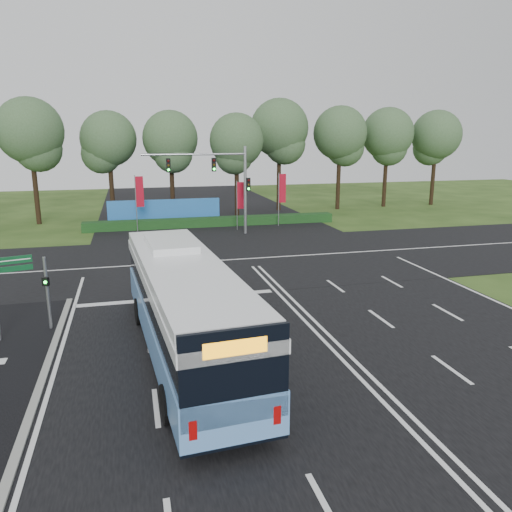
{
  "coord_description": "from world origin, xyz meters",
  "views": [
    {
      "loc": [
        -6.99,
        -18.48,
        7.8
      ],
      "look_at": [
        -1.8,
        2.0,
        2.69
      ],
      "focal_mm": 35.0,
      "sensor_mm": 36.0,
      "label": 1
    }
  ],
  "objects": [
    {
      "name": "pedestrian_signal",
      "position": [
        -10.46,
        2.27,
        1.69
      ],
      "size": [
        0.29,
        0.4,
        3.09
      ],
      "rotation": [
        0.0,
        0.0,
        -0.41
      ],
      "color": "gray",
      "rests_on": "ground"
    },
    {
      "name": "street_sign",
      "position": [
        -11.88,
        1.58,
        2.43
      ],
      "size": [
        1.46,
        0.47,
        3.84
      ],
      "rotation": [
        0.0,
        0.0,
        0.27
      ],
      "color": "gray",
      "rests_on": "ground"
    },
    {
      "name": "traffic_light_gantry",
      "position": [
        0.21,
        20.5,
        4.66
      ],
      "size": [
        8.41,
        0.28,
        7.0
      ],
      "color": "gray",
      "rests_on": "ground"
    },
    {
      "name": "eucalyptus_row",
      "position": [
        3.55,
        31.21,
        7.88
      ],
      "size": [
        53.68,
        8.89,
        11.57
      ],
      "color": "black",
      "rests_on": "ground"
    },
    {
      "name": "banner_flag_mid",
      "position": [
        1.9,
        22.15,
        2.72
      ],
      "size": [
        0.6,
        0.2,
        4.14
      ],
      "rotation": [
        0.0,
        0.0,
        -0.25
      ],
      "color": "gray",
      "rests_on": "ground"
    },
    {
      "name": "hedge",
      "position": [
        0.0,
        24.5,
        0.4
      ],
      "size": [
        22.0,
        1.2,
        0.8
      ],
      "primitive_type": "cube",
      "color": "#143715",
      "rests_on": "ground"
    },
    {
      "name": "ground",
      "position": [
        0.0,
        0.0,
        0.0
      ],
      "size": [
        120.0,
        120.0,
        0.0
      ],
      "primitive_type": "plane",
      "color": "#2A4517",
      "rests_on": "ground"
    },
    {
      "name": "kerb_strip",
      "position": [
        -10.1,
        -3.0,
        0.06
      ],
      "size": [
        0.25,
        18.0,
        0.12
      ],
      "primitive_type": "cube",
      "color": "gray",
      "rests_on": "ground"
    },
    {
      "name": "banner_flag_right",
      "position": [
        5.89,
        23.29,
        3.04
      ],
      "size": [
        0.69,
        0.09,
        4.67
      ],
      "rotation": [
        0.0,
        0.0,
        0.05
      ],
      "color": "gray",
      "rests_on": "ground"
    },
    {
      "name": "banner_flag_left",
      "position": [
        -6.27,
        23.56,
        3.04
      ],
      "size": [
        0.69,
        0.13,
        4.67
      ],
      "rotation": [
        0.0,
        0.0,
        0.11
      ],
      "color": "gray",
      "rests_on": "ground"
    },
    {
      "name": "blue_hoarding",
      "position": [
        -4.0,
        27.0,
        1.1
      ],
      "size": [
        10.0,
        0.3,
        2.2
      ],
      "primitive_type": "cube",
      "color": "#2164B4",
      "rests_on": "ground"
    },
    {
      "name": "road_cross",
      "position": [
        0.0,
        12.0,
        0.03
      ],
      "size": [
        120.0,
        14.0,
        0.05
      ],
      "primitive_type": "cube",
      "color": "black",
      "rests_on": "ground"
    },
    {
      "name": "city_bus",
      "position": [
        -5.33,
        -1.59,
        1.9
      ],
      "size": [
        3.69,
        13.3,
        3.77
      ],
      "rotation": [
        0.0,
        0.0,
        0.07
      ],
      "color": "#5E95DA",
      "rests_on": "ground"
    },
    {
      "name": "road_main",
      "position": [
        0.0,
        0.0,
        0.02
      ],
      "size": [
        20.0,
        120.0,
        0.04
      ],
      "primitive_type": "cube",
      "color": "black",
      "rests_on": "ground"
    }
  ]
}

